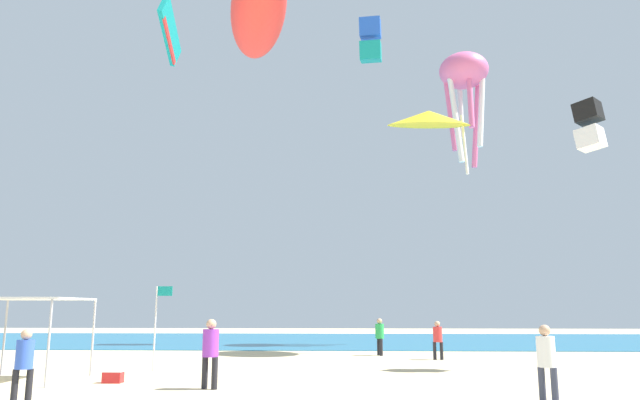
% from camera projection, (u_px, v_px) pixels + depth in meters
% --- Properties ---
extents(ocean_strip, '(110.00, 22.08, 0.03)m').
position_uv_depth(ocean_strip, '(324.00, 340.00, 41.99)').
color(ocean_strip, '#1E6B93').
rests_on(ocean_strip, ground).
extents(canopy_tent, '(3.14, 3.05, 2.55)m').
position_uv_depth(canopy_tent, '(28.00, 302.00, 18.55)').
color(canopy_tent, '#B2B2B7').
rests_on(canopy_tent, ground).
extents(person_near_tent, '(0.42, 0.45, 1.75)m').
position_uv_depth(person_near_tent, '(380.00, 334.00, 28.30)').
color(person_near_tent, black).
rests_on(person_near_tent, ground).
extents(person_leftmost, '(0.43, 0.41, 1.72)m').
position_uv_depth(person_leftmost, '(24.00, 359.00, 14.04)').
color(person_leftmost, black).
rests_on(person_leftmost, ground).
extents(person_central, '(0.43, 0.43, 1.82)m').
position_uv_depth(person_central, '(546.00, 357.00, 14.01)').
color(person_central, '#33384C').
rests_on(person_central, ground).
extents(person_rightmost, '(0.48, 0.46, 1.92)m').
position_uv_depth(person_rightmost, '(211.00, 348.00, 16.51)').
color(person_rightmost, black).
rests_on(person_rightmost, ground).
extents(person_far_shore, '(0.45, 0.40, 1.67)m').
position_uv_depth(person_far_shore, '(438.00, 337.00, 25.95)').
color(person_far_shore, black).
rests_on(person_far_shore, ground).
extents(banner_flag, '(0.61, 0.06, 3.03)m').
position_uv_depth(banner_flag, '(158.00, 318.00, 21.42)').
color(banner_flag, silver).
rests_on(banner_flag, ground).
extents(cooler_box, '(0.57, 0.37, 0.35)m').
position_uv_depth(cooler_box, '(113.00, 377.00, 17.71)').
color(cooler_box, red).
rests_on(cooler_box, ground).
extents(kite_box_black, '(1.31, 1.31, 1.96)m').
position_uv_depth(kite_box_black, '(589.00, 125.00, 22.95)').
color(kite_box_black, black).
extents(kite_parafoil_teal, '(0.96, 4.68, 2.85)m').
position_uv_depth(kite_parafoil_teal, '(170.00, 33.00, 35.49)').
color(kite_parafoil_teal, teal).
extents(kite_octopus_pink, '(3.64, 3.64, 7.65)m').
position_uv_depth(kite_octopus_pink, '(464.00, 76.00, 38.93)').
color(kite_octopus_pink, pink).
extents(kite_delta_yellow, '(4.83, 4.89, 4.03)m').
position_uv_depth(kite_delta_yellow, '(429.00, 118.00, 31.41)').
color(kite_delta_yellow, yellow).
extents(kite_box_blue, '(1.60, 1.80, 3.25)m').
position_uv_depth(kite_box_blue, '(370.00, 40.00, 40.05)').
color(kite_box_blue, blue).
extents(kite_inflatable_red, '(3.06, 6.09, 2.21)m').
position_uv_depth(kite_inflatable_red, '(258.00, 11.00, 18.22)').
color(kite_inflatable_red, red).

